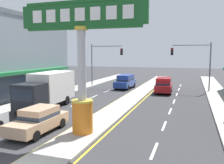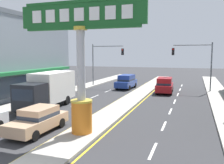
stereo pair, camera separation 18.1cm
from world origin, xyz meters
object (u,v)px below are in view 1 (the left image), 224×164
at_px(box_truck_far_left_oncoming, 48,89).
at_px(traffic_light_right_side, 195,58).
at_px(traffic_light_left_side, 103,58).
at_px(suv_near_left_lane, 125,81).
at_px(district_sign, 82,64).
at_px(suv_mid_left_lane, 164,85).
at_px(sedan_near_right_lane, 39,120).

bearing_deg(box_truck_far_left_oncoming, traffic_light_right_side, 47.94).
distance_m(traffic_light_left_side, traffic_light_right_side, 12.69).
bearing_deg(suv_near_left_lane, district_sign, -81.99).
xyz_separation_m(traffic_light_right_side, box_truck_far_left_oncoming, (-12.46, -13.80, -2.55)).
xyz_separation_m(traffic_light_right_side, suv_mid_left_lane, (-3.58, -2.19, -3.26)).
xyz_separation_m(traffic_light_left_side, suv_near_left_lane, (3.59, -0.70, -3.26)).
distance_m(sedan_near_right_lane, box_truck_far_left_oncoming, 7.04).
relative_size(traffic_light_left_side, suv_near_left_lane, 1.33).
bearing_deg(traffic_light_right_side, suv_near_left_lane, 179.77).
height_order(sedan_near_right_lane, suv_mid_left_lane, suv_mid_left_lane).
distance_m(suv_near_left_lane, suv_mid_left_lane, 5.94).
bearing_deg(district_sign, box_truck_far_left_oncoming, 137.06).
xyz_separation_m(suv_near_left_lane, suv_mid_left_lane, (5.50, -2.23, 0.00)).
bearing_deg(box_truck_far_left_oncoming, district_sign, -42.94).
height_order(district_sign, sedan_near_right_lane, district_sign).
bearing_deg(sedan_near_right_lane, traffic_light_left_side, 99.85).
height_order(traffic_light_right_side, suv_mid_left_lane, traffic_light_right_side).
height_order(sedan_near_right_lane, suv_near_left_lane, suv_near_left_lane).
relative_size(traffic_light_left_side, sedan_near_right_lane, 1.43).
height_order(traffic_light_right_side, sedan_near_right_lane, traffic_light_right_side).
height_order(district_sign, suv_mid_left_lane, district_sign).
bearing_deg(sedan_near_right_lane, district_sign, 8.70).
bearing_deg(sedan_near_right_lane, suv_mid_left_lane, 72.75).
height_order(district_sign, suv_near_left_lane, district_sign).
bearing_deg(box_truck_far_left_oncoming, suv_near_left_lane, 76.31).
bearing_deg(suv_mid_left_lane, traffic_light_left_side, 162.15).
bearing_deg(sedan_near_right_lane, box_truck_far_left_oncoming, 118.85).
relative_size(district_sign, suv_mid_left_lane, 1.63).
distance_m(suv_mid_left_lane, box_truck_far_left_oncoming, 14.63).
height_order(traffic_light_left_side, box_truck_far_left_oncoming, traffic_light_left_side).
relative_size(district_sign, traffic_light_left_side, 1.23).
xyz_separation_m(traffic_light_right_side, sedan_near_right_lane, (-9.09, -19.92, -3.46)).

